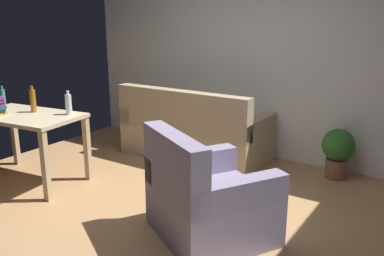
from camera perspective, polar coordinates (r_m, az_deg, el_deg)
ground_plane at (r=3.88m, az=-5.43°, el=-12.35°), size 5.20×4.40×0.02m
wall_rear at (r=5.34m, az=9.32°, el=10.46°), size 5.20×0.10×2.70m
couch at (r=5.28m, az=0.15°, el=-0.92°), size 1.85×0.84×0.92m
desk at (r=4.80m, az=-22.02°, el=0.51°), size 1.28×0.85×0.76m
potted_plant at (r=4.90m, az=19.50°, el=-2.87°), size 0.36×0.36×0.57m
armchair at (r=3.44m, az=1.92°, el=-9.91°), size 1.20×1.18×0.92m
bottle_tall at (r=5.18m, az=-24.67°, el=3.75°), size 0.06×0.06×0.25m
bottle_amber at (r=4.82m, az=-21.14°, el=3.57°), size 0.06×0.06×0.29m
bottle_clear at (r=4.58m, az=-16.71°, el=3.18°), size 0.07×0.07×0.26m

